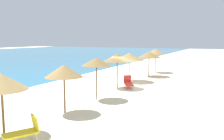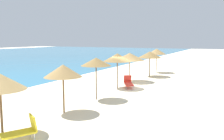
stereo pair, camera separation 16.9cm
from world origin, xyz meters
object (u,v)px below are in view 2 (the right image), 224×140
(beach_umbrella_2, at_px, (96,62))
(lounge_chair_1, at_px, (128,83))
(beach_umbrella_0, at_px, (0,82))
(beach_umbrella_6, at_px, (157,51))
(beach_umbrella_3, at_px, (117,58))
(beach_umbrella_4, at_px, (130,57))
(lounge_chair_0, at_px, (23,130))
(beach_umbrella_1, at_px, (63,71))
(beach_umbrella_5, at_px, (150,55))

(beach_umbrella_2, relative_size, lounge_chair_1, 1.55)
(beach_umbrella_0, bearing_deg, lounge_chair_1, -3.89)
(beach_umbrella_6, bearing_deg, beach_umbrella_2, -179.34)
(beach_umbrella_0, relative_size, beach_umbrella_3, 0.93)
(beach_umbrella_2, height_order, beach_umbrella_3, beach_umbrella_3)
(beach_umbrella_3, distance_m, beach_umbrella_4, 3.18)
(beach_umbrella_3, distance_m, lounge_chair_0, 11.15)
(beach_umbrella_4, bearing_deg, beach_umbrella_3, -175.44)
(beach_umbrella_3, bearing_deg, lounge_chair_1, -48.99)
(beach_umbrella_3, relative_size, beach_umbrella_6, 1.00)
(beach_umbrella_3, bearing_deg, beach_umbrella_0, 179.58)
(beach_umbrella_1, height_order, beach_umbrella_2, beach_umbrella_2)
(lounge_chair_0, bearing_deg, beach_umbrella_1, -46.58)
(beach_umbrella_0, height_order, lounge_chair_0, beach_umbrella_0)
(beach_umbrella_6, bearing_deg, beach_umbrella_5, -176.02)
(beach_umbrella_1, xyz_separation_m, lounge_chair_1, (7.81, -0.43, -1.83))
(beach_umbrella_1, distance_m, lounge_chair_1, 8.03)
(beach_umbrella_4, distance_m, beach_umbrella_6, 7.02)
(beach_umbrella_4, relative_size, beach_umbrella_5, 1.01)
(beach_umbrella_5, bearing_deg, beach_umbrella_1, 179.34)
(beach_umbrella_0, height_order, beach_umbrella_6, beach_umbrella_6)
(beach_umbrella_4, height_order, lounge_chair_1, beach_umbrella_4)
(beach_umbrella_0, distance_m, beach_umbrella_4, 13.97)
(beach_umbrella_3, distance_m, lounge_chair_1, 2.22)
(beach_umbrella_1, height_order, beach_umbrella_3, beach_umbrella_3)
(beach_umbrella_1, bearing_deg, lounge_chair_1, -3.18)
(beach_umbrella_1, bearing_deg, beach_umbrella_5, -0.66)
(beach_umbrella_0, distance_m, beach_umbrella_1, 3.61)
(beach_umbrella_0, distance_m, lounge_chair_0, 2.13)
(beach_umbrella_5, distance_m, lounge_chair_0, 17.96)
(beach_umbrella_1, height_order, beach_umbrella_5, beach_umbrella_5)
(lounge_chair_0, bearing_deg, beach_umbrella_4, -54.35)
(beach_umbrella_0, height_order, beach_umbrella_2, beach_umbrella_2)
(beach_umbrella_1, xyz_separation_m, beach_umbrella_4, (10.37, 0.52, 0.04))
(beach_umbrella_0, distance_m, beach_umbrella_6, 20.98)
(beach_umbrella_1, xyz_separation_m, lounge_chair_0, (-3.71, -0.89, -1.76))
(beach_umbrella_5, height_order, beach_umbrella_6, beach_umbrella_6)
(beach_umbrella_3, xyz_separation_m, beach_umbrella_4, (3.17, 0.25, -0.15))
(beach_umbrella_0, relative_size, beach_umbrella_4, 0.97)
(beach_umbrella_5, bearing_deg, beach_umbrella_4, 169.81)
(beach_umbrella_3, bearing_deg, beach_umbrella_1, -177.91)
(beach_umbrella_2, height_order, beach_umbrella_4, beach_umbrella_2)
(beach_umbrella_0, xyz_separation_m, lounge_chair_0, (-0.12, -1.23, -1.73))
(lounge_chair_1, bearing_deg, beach_umbrella_5, -117.19)
(beach_umbrella_0, xyz_separation_m, beach_umbrella_4, (13.97, 0.17, 0.07))
(beach_umbrella_0, distance_m, beach_umbrella_2, 6.86)
(beach_umbrella_1, height_order, beach_umbrella_6, beach_umbrella_6)
(lounge_chair_0, bearing_deg, beach_umbrella_6, -57.46)
(beach_umbrella_2, bearing_deg, beach_umbrella_0, 176.30)
(beach_umbrella_3, height_order, beach_umbrella_6, beach_umbrella_6)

